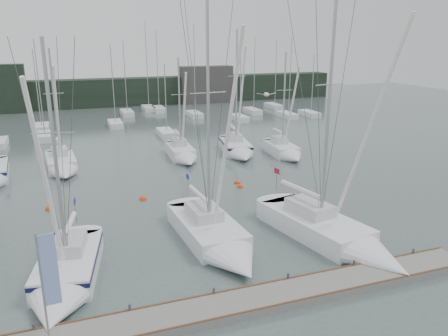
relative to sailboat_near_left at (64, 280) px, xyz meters
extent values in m
plane|color=#4C5D59|center=(8.77, 0.66, -0.59)|extent=(160.00, 160.00, 0.00)
cube|color=slate|center=(8.77, -4.34, -0.39)|extent=(24.00, 2.00, 0.40)
cube|color=black|center=(8.77, 62.66, 1.91)|extent=(90.00, 4.00, 5.00)
cube|color=#423F3C|center=(26.77, 60.66, 2.91)|extent=(10.00, 3.00, 7.00)
cube|color=white|center=(30.20, 46.03, -0.24)|extent=(1.80, 4.50, 0.90)
cylinder|color=#A1A3A9|center=(30.20, 45.53, 5.96)|extent=(0.12, 0.12, 11.50)
cube|color=white|center=(25.65, 40.74, -0.24)|extent=(1.80, 4.50, 0.90)
cylinder|color=#A1A3A9|center=(25.65, 40.24, 4.57)|extent=(0.12, 0.12, 8.72)
cube|color=white|center=(7.24, 42.15, -0.24)|extent=(1.80, 4.50, 0.90)
cylinder|color=#A1A3A9|center=(7.24, 41.65, 5.46)|extent=(0.12, 0.12, 10.50)
cube|color=white|center=(-1.93, 36.76, -0.24)|extent=(1.80, 4.50, 0.90)
cylinder|color=#A1A3A9|center=(-1.93, 36.26, 5.87)|extent=(0.12, 0.12, 11.31)
cube|color=white|center=(-2.54, 43.01, -0.24)|extent=(1.80, 4.50, 0.90)
cylinder|color=#A1A3A9|center=(-2.54, 42.51, 5.22)|extent=(0.12, 0.12, 10.02)
cube|color=white|center=(33.80, 40.54, -0.24)|extent=(1.80, 4.50, 0.90)
cylinder|color=#A1A3A9|center=(33.80, 40.04, 5.87)|extent=(0.12, 0.12, 11.33)
cube|color=white|center=(35.96, 49.87, -0.24)|extent=(1.80, 4.50, 0.90)
cylinder|color=#A1A3A9|center=(35.96, 49.37, 5.78)|extent=(0.12, 0.12, 11.15)
cube|color=white|center=(12.68, 33.56, -0.24)|extent=(1.80, 4.50, 0.90)
cylinder|color=#A1A3A9|center=(12.68, 33.06, 4.39)|extent=(0.12, 0.12, 8.36)
cube|color=white|center=(15.77, 53.27, -0.24)|extent=(1.80, 4.50, 0.90)
cylinder|color=#A1A3A9|center=(15.77, 52.77, 6.52)|extent=(0.12, 0.12, 12.62)
cube|color=white|center=(10.12, 51.25, -0.24)|extent=(1.80, 4.50, 0.90)
cylinder|color=#A1A3A9|center=(10.12, 50.75, 5.78)|extent=(0.12, 0.12, 11.15)
cube|color=white|center=(20.09, 46.05, -0.24)|extent=(1.80, 4.50, 0.90)
cylinder|color=#A1A3A9|center=(20.09, 45.55, 6.94)|extent=(0.12, 0.12, 13.46)
cube|color=white|center=(37.85, 40.53, -0.24)|extent=(1.80, 4.50, 0.90)
cylinder|color=#A1A3A9|center=(37.85, 40.03, 4.63)|extent=(0.12, 0.12, 8.85)
cube|color=white|center=(14.27, 54.64, -0.24)|extent=(1.80, 4.50, 0.90)
cylinder|color=#A1A3A9|center=(14.27, 54.14, 7.20)|extent=(0.12, 0.12, 13.98)
cube|color=white|center=(0.29, 1.59, -0.14)|extent=(3.91, 6.31, 1.49)
cone|color=white|center=(-0.47, -2.54, -0.14)|extent=(3.30, 3.01, 2.89)
cube|color=silver|center=(0.39, 2.08, 0.95)|extent=(1.99, 2.60, 0.70)
cylinder|color=#A1A3A9|center=(0.22, 1.17, 6.14)|extent=(0.18, 0.18, 11.07)
cylinder|color=white|center=(0.51, 2.74, 1.85)|extent=(0.80, 2.88, 0.28)
cube|color=#10133D|center=(0.29, 1.59, 0.36)|extent=(3.94, 6.33, 0.25)
cube|color=#1B2498|center=(0.87, 4.67, 2.40)|extent=(0.12, 0.53, 0.36)
cube|color=white|center=(8.61, 3.53, -0.15)|extent=(3.57, 6.99, 1.48)
cone|color=white|center=(8.91, -1.33, -0.15)|extent=(3.33, 3.11, 3.15)
cube|color=silver|center=(8.58, 4.02, 0.94)|extent=(1.90, 2.83, 0.69)
cylinder|color=#A1A3A9|center=(8.64, 3.04, 7.26)|extent=(0.18, 0.18, 13.34)
cylinder|color=white|center=(8.53, 4.89, 1.82)|extent=(0.48, 3.34, 0.28)
cube|color=#1B2498|center=(8.39, 7.12, 2.37)|extent=(0.05, 0.53, 0.35)
cube|color=white|center=(15.26, 1.50, -0.11)|extent=(4.73, 8.10, 1.61)
cone|color=white|center=(16.39, -3.80, -0.11)|extent=(3.83, 3.85, 3.22)
cube|color=silver|center=(15.14, 2.03, 1.07)|extent=(2.37, 3.34, 0.75)
cylinder|color=#A1A3A9|center=(15.37, 0.97, 7.65)|extent=(0.19, 0.19, 13.91)
cylinder|color=white|center=(14.94, 2.99, 2.04)|extent=(1.07, 3.69, 0.30)
cube|color=maroon|center=(14.42, 5.42, 2.63)|extent=(0.14, 0.57, 0.39)
cube|color=white|center=(-0.08, 22.81, -0.13)|extent=(2.95, 5.58, 1.53)
cone|color=white|center=(0.21, 18.97, -0.13)|extent=(2.72, 2.50, 2.55)
cube|color=silver|center=(-0.12, 23.32, 0.99)|extent=(1.56, 2.26, 0.71)
cylinder|color=#A1A3A9|center=(-0.05, 22.43, 5.69)|extent=(0.18, 0.18, 10.10)
cylinder|color=white|center=(-0.16, 23.89, 1.91)|extent=(0.48, 2.65, 0.29)
cube|color=white|center=(11.88, 23.15, -0.15)|extent=(2.54, 5.39, 1.46)
cone|color=white|center=(11.74, 19.37, -0.15)|extent=(2.42, 2.36, 2.34)
cube|color=silver|center=(11.90, 23.64, 0.92)|extent=(1.37, 2.17, 0.68)
cylinder|color=#A1A3A9|center=(11.87, 22.77, 5.14)|extent=(0.18, 0.18, 9.13)
cylinder|color=white|center=(11.92, 24.21, 1.80)|extent=(0.37, 2.60, 0.27)
cube|color=white|center=(18.15, 23.04, -0.13)|extent=(3.54, 6.07, 1.55)
cone|color=white|center=(17.52, 19.00, -0.13)|extent=(3.03, 2.84, 2.68)
cube|color=silver|center=(18.23, 23.55, 1.01)|extent=(1.81, 2.49, 0.72)
cylinder|color=#A1A3A9|center=(18.09, 22.64, 6.56)|extent=(0.19, 0.19, 11.83)
cylinder|color=white|center=(18.33, 24.17, 1.93)|extent=(0.72, 2.81, 0.29)
cube|color=#10133D|center=(18.15, 23.04, 0.39)|extent=(3.56, 6.09, 0.26)
cube|color=white|center=(22.47, 20.41, -0.15)|extent=(2.75, 5.06, 1.46)
cone|color=white|center=(22.23, 16.91, -0.15)|extent=(2.57, 2.26, 2.43)
cube|color=silver|center=(22.50, 20.90, 0.92)|extent=(1.47, 2.05, 0.68)
cylinder|color=#A1A3A9|center=(22.45, 20.06, 5.41)|extent=(0.18, 0.18, 9.67)
cylinder|color=white|center=(22.53, 21.39, 1.79)|extent=(0.43, 2.41, 0.27)
sphere|color=red|center=(5.90, 11.55, -0.59)|extent=(0.59, 0.59, 0.59)
sphere|color=red|center=(14.36, 12.76, -0.59)|extent=(0.56, 0.56, 0.56)
sphere|color=red|center=(-0.97, 11.85, -0.59)|extent=(0.63, 0.63, 0.63)
cylinder|color=#A1A3A9|center=(-0.62, -4.09, 2.14)|extent=(0.09, 0.09, 4.66)
cube|color=blue|center=(-0.27, -4.06, 2.80)|extent=(0.62, 0.08, 3.10)
ellipsoid|color=white|center=(11.45, 1.21, 8.60)|extent=(0.31, 0.52, 0.22)
cube|color=gray|center=(11.14, 1.26, 8.62)|extent=(0.51, 0.23, 0.12)
cube|color=gray|center=(11.75, 1.17, 8.62)|extent=(0.51, 0.23, 0.12)
sphere|color=red|center=(14.20, 11.68, -0.59)|extent=(0.53, 0.53, 0.53)
camera|label=1|loc=(1.00, -20.84, 11.62)|focal=35.00mm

